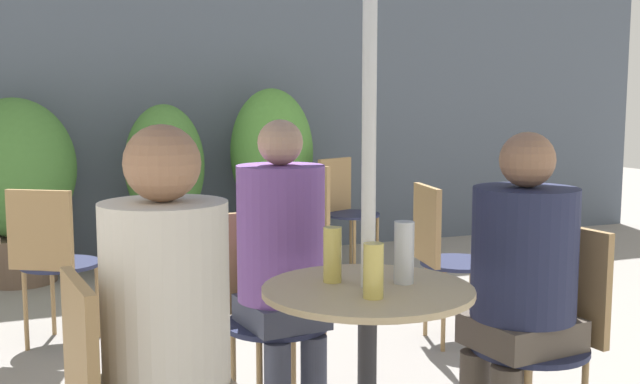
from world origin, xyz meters
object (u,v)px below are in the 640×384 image
object	(u,v)px
bistro_chair_5	(51,253)
potted_plant_1	(165,181)
beer_glass_2	(373,271)
bistro_chair_3	(344,203)
beer_glass_0	(404,252)
potted_plant_0	(16,178)
seated_person_2	(171,314)
cafe_table_near	(367,353)
seated_person_0	(520,275)
beer_glass_1	(332,255)
bistro_chair_6	(443,249)
seated_person_1	(282,253)
potted_plant_2	(272,167)
bistro_chair_4	(302,215)
bistro_chair_1	(267,298)
bistro_chair_0	(550,322)

from	to	relation	value
bistro_chair_5	potted_plant_1	world-z (taller)	potted_plant_1
beer_glass_2	bistro_chair_3	bearing A→B (deg)	67.88
beer_glass_0	potted_plant_0	distance (m)	3.86
seated_person_2	cafe_table_near	bearing A→B (deg)	-90.00
seated_person_0	beer_glass_1	size ratio (longest dim) A/B	6.84
cafe_table_near	bistro_chair_3	xyz separation A→B (m)	(1.31, 3.21, -0.01)
seated_person_0	beer_glass_1	bearing A→B (deg)	-99.01
beer_glass_2	potted_plant_0	size ratio (longest dim) A/B	0.12
beer_glass_1	beer_glass_2	xyz separation A→B (m)	(0.04, -0.22, -0.01)
seated_person_0	seated_person_2	xyz separation A→B (m)	(-1.24, -0.13, 0.03)
beer_glass_1	seated_person_0	bearing A→B (deg)	-2.82
beer_glass_0	beer_glass_2	xyz separation A→B (m)	(-0.17, -0.12, -0.02)
bistro_chair_6	beer_glass_2	xyz separation A→B (m)	(-1.14, -1.50, 0.30)
cafe_table_near	seated_person_1	size ratio (longest dim) A/B	0.60
potted_plant_2	seated_person_0	bearing A→B (deg)	-94.15
bistro_chair_4	beer_glass_2	world-z (taller)	beer_glass_2
bistro_chair_4	beer_glass_0	size ratio (longest dim) A/B	4.38
potted_plant_1	beer_glass_2	bearing A→B (deg)	-90.78
bistro_chair_1	potted_plant_2	world-z (taller)	potted_plant_2
bistro_chair_4	seated_person_2	bearing A→B (deg)	-41.19
beer_glass_1	potted_plant_1	world-z (taller)	potted_plant_1
bistro_chair_4	seated_person_1	size ratio (longest dim) A/B	0.69
potted_plant_1	seated_person_0	bearing A→B (deg)	-80.21
bistro_chair_3	beer_glass_1	size ratio (longest dim) A/B	4.89
beer_glass_0	potted_plant_1	distance (m)	3.58
bistro_chair_3	seated_person_1	xyz separation A→B (m)	(-1.38, -2.59, 0.21)
bistro_chair_1	beer_glass_0	bearing A→B (deg)	-80.78
bistro_chair_3	beer_glass_1	world-z (taller)	beer_glass_1
seated_person_1	potted_plant_2	xyz separation A→B (m)	(0.95, 3.03, 0.05)
seated_person_1	bistro_chair_4	bearing A→B (deg)	61.60
bistro_chair_0	potted_plant_0	size ratio (longest dim) A/B	0.65
seated_person_2	potted_plant_2	world-z (taller)	potted_plant_2
bistro_chair_6	seated_person_0	xyz separation A→B (m)	(-0.48, -1.31, 0.19)
bistro_chair_4	cafe_table_near	bearing A→B (deg)	-30.77
cafe_table_near	beer_glass_0	size ratio (longest dim) A/B	3.76
seated_person_1	beer_glass_2	distance (m)	0.75
bistro_chair_1	bistro_chair_5	distance (m)	1.50
bistro_chair_0	seated_person_2	bearing A→B (deg)	-90.00
seated_person_2	bistro_chair_1	bearing A→B (deg)	-39.00
seated_person_0	cafe_table_near	bearing A→B (deg)	-90.00
beer_glass_0	bistro_chair_5	bearing A→B (deg)	115.86
bistro_chair_3	seated_person_1	distance (m)	2.94
bistro_chair_6	beer_glass_1	world-z (taller)	beer_glass_1
bistro_chair_4	beer_glass_2	bearing A→B (deg)	-30.85
bistro_chair_0	beer_glass_2	bearing A→B (deg)	-82.00
cafe_table_near	beer_glass_0	distance (m)	0.34
seated_person_2	beer_glass_0	size ratio (longest dim) A/B	6.37
bistro_chair_4	beer_glass_1	bearing A→B (deg)	-32.84
potted_plant_0	potted_plant_1	xyz separation A→B (m)	(1.04, -0.10, -0.06)
beer_glass_2	potted_plant_2	xyz separation A→B (m)	(0.92, 3.78, -0.04)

